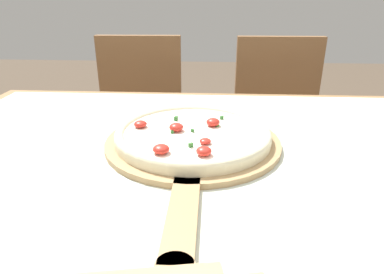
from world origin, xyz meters
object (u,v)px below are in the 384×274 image
pizza_peel (192,146)px  pizza (193,134)px  chair_left (139,121)px  chair_right (277,124)px

pizza_peel → pizza: pizza is taller
pizza_peel → chair_left: chair_left is taller
pizza_peel → pizza: size_ratio=1.75×
pizza_peel → pizza: (-0.00, 0.02, 0.02)m
pizza_peel → chair_right: (0.34, 0.80, -0.25)m
chair_left → pizza: bearing=-71.5°
pizza → pizza_peel: bearing=-89.0°
chair_left → chair_right: 0.63m
chair_left → pizza_peel: bearing=-71.9°
pizza_peel → chair_left: (-0.29, 0.80, -0.25)m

